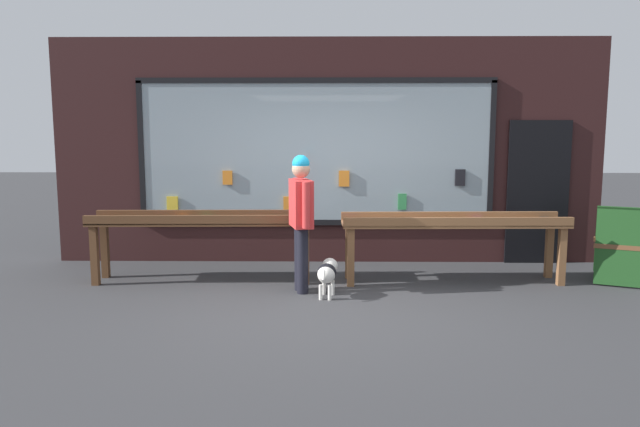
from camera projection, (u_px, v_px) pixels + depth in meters
The scene contains 7 objects.
ground_plane at pixel (327, 306), 7.06m from camera, with size 40.00×40.00×0.00m, color #38383A.
shopfront_facade at pixel (330, 152), 9.20m from camera, with size 8.04×0.29×3.28m.
display_table_left at pixel (202, 226), 8.09m from camera, with size 2.90×0.65×0.90m.
display_table_right at pixel (454, 227), 8.05m from camera, with size 2.90×0.67×0.89m.
person_browsing at pixel (301, 213), 7.53m from camera, with size 0.32×0.65×1.68m.
small_dog at pixel (327, 273), 7.40m from camera, with size 0.27×0.59×0.43m.
sandwich_board_sign at pixel (619, 244), 8.15m from camera, with size 0.86×0.99×0.95m.
Camera 1 is at (0.01, -6.85, 2.03)m, focal length 35.00 mm.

